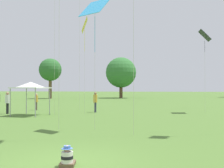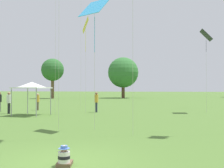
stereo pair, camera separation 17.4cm
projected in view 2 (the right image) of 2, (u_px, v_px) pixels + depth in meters
The scene contains 12 objects.
ground_plane at pixel (62, 163), 7.65m from camera, with size 300.00×300.00×0.00m, color #4C702D.
seated_toddler at pixel (64, 158), 7.38m from camera, with size 0.49×0.57×0.59m.
person_standing_2 at pixel (9, 101), 22.31m from camera, with size 0.45×0.45×1.86m.
person_standing_3 at pixel (38, 100), 25.94m from camera, with size 0.37×0.37×1.65m.
person_standing_4 at pixel (0, 100), 24.63m from camera, with size 0.41×0.41×1.81m.
person_standing_7 at pixel (96, 100), 23.67m from camera, with size 0.39×0.39×1.83m.
canopy_tent at pixel (32, 85), 21.09m from camera, with size 2.64×2.64×2.69m.
kite_3 at pixel (95, 9), 13.93m from camera, with size 1.78×1.60×7.04m.
kite_4 at pixel (86, 27), 22.60m from camera, with size 0.77×1.38×8.26m.
kite_9 at pixel (206, 36), 23.56m from camera, with size 0.97×1.35×7.44m.
distant_tree_1 at pixel (123, 73), 57.64m from camera, with size 6.70×6.70×8.97m.
distant_tree_2 at pixel (53, 70), 54.92m from camera, with size 4.71×4.71×8.39m.
Camera 2 is at (2.86, -7.28, 2.20)m, focal length 42.00 mm.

